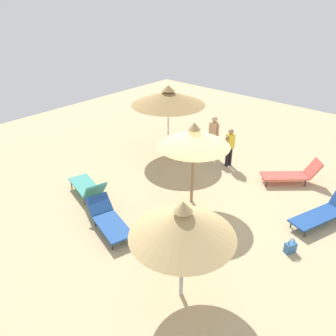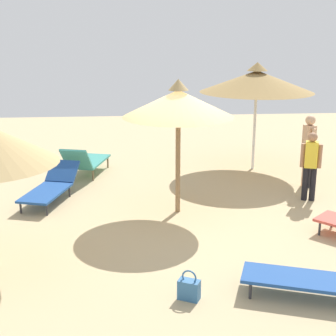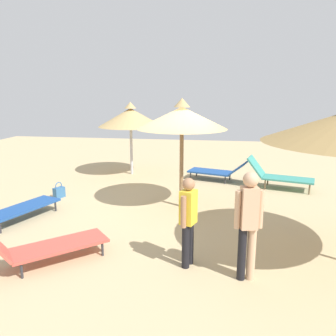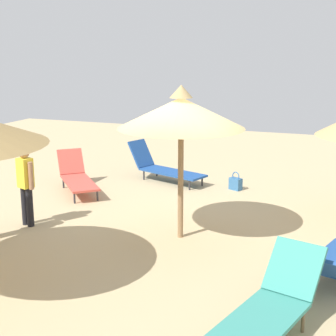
{
  "view_description": "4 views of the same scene",
  "coord_description": "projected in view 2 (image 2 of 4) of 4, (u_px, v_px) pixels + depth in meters",
  "views": [
    {
      "loc": [
        5.21,
        -7.47,
        6.13
      ],
      "look_at": [
        -0.94,
        -0.45,
        1.13
      ],
      "focal_mm": 35.76,
      "sensor_mm": 36.0,
      "label": 1
    },
    {
      "loc": [
        9.23,
        -1.08,
        3.65
      ],
      "look_at": [
        -0.8,
        -0.24,
        0.78
      ],
      "focal_mm": 52.23,
      "sensor_mm": 36.0,
      "label": 2
    },
    {
      "loc": [
        -1.18,
        8.05,
        2.89
      ],
      "look_at": [
        0.19,
        -0.66,
        0.86
      ],
      "focal_mm": 35.92,
      "sensor_mm": 36.0,
      "label": 3
    },
    {
      "loc": [
        -8.41,
        -2.96,
        3.34
      ],
      "look_at": [
        0.08,
        0.28,
        1.18
      ],
      "focal_mm": 54.33,
      "sensor_mm": 36.0,
      "label": 4
    }
  ],
  "objects": [
    {
      "name": "lounge_chair_near_right",
      "position": [
        86.0,
        161.0,
        12.44
      ],
      "size": [
        2.04,
        1.16,
        0.92
      ],
      "color": "teal",
      "rests_on": "ground"
    },
    {
      "name": "person_standing_edge",
      "position": [
        308.0,
        147.0,
        11.49
      ],
      "size": [
        0.43,
        0.27,
        1.73
      ],
      "color": "black",
      "rests_on": "ground"
    },
    {
      "name": "lounge_chair_front",
      "position": [
        51.0,
        186.0,
        10.72
      ],
      "size": [
        2.0,
        1.19,
        0.7
      ],
      "color": "#1E478C",
      "rests_on": "ground"
    },
    {
      "name": "parasol_umbrella_edge",
      "position": [
        257.0,
        81.0,
        12.65
      ],
      "size": [
        2.97,
        2.97,
        2.84
      ],
      "color": "white",
      "rests_on": "ground"
    },
    {
      "name": "person_standing_near_left",
      "position": [
        311.0,
        163.0,
        10.6
      ],
      "size": [
        0.29,
        0.43,
        1.53
      ],
      "color": "black",
      "rests_on": "ground"
    },
    {
      "name": "lounge_chair_back",
      "position": [
        330.0,
        276.0,
        6.74
      ],
      "size": [
        1.3,
        2.26,
        0.95
      ],
      "color": "#1E478C",
      "rests_on": "ground"
    },
    {
      "name": "parasol_umbrella_far_left",
      "position": [
        178.0,
        104.0,
        9.54
      ],
      "size": [
        2.21,
        2.21,
        2.73
      ],
      "color": "olive",
      "rests_on": "ground"
    },
    {
      "name": "ground",
      "position": [
        183.0,
        218.0,
        9.94
      ],
      "size": [
        24.0,
        24.0,
        0.1
      ],
      "primitive_type": "cube",
      "color": "tan"
    },
    {
      "name": "handbag",
      "position": [
        189.0,
        289.0,
        6.81
      ],
      "size": [
        0.28,
        0.34,
        0.45
      ],
      "color": "#336699",
      "rests_on": "ground"
    }
  ]
}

